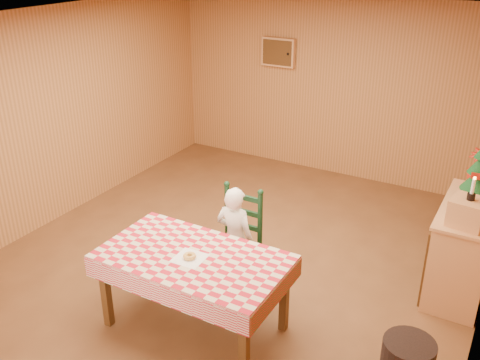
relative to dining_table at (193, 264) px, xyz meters
name	(u,v)px	position (x,y,z in m)	size (l,w,h in m)	color
ground	(231,265)	(-0.23, 1.04, -0.69)	(6.00, 6.00, 0.00)	brown
cabin_walls	(255,92)	(-0.24, 1.58, 1.14)	(5.10, 6.05, 2.65)	#B0753F
dining_table	(193,264)	(0.00, 0.00, 0.00)	(1.66, 0.96, 0.77)	#523315
ladder_chair	(238,241)	(0.00, 0.79, -0.18)	(0.44, 0.40, 1.08)	black
seated_child	(235,239)	(0.00, 0.73, -0.13)	(0.41, 0.27, 1.12)	white
napkin	(190,258)	(0.00, -0.05, 0.08)	(0.26, 0.26, 0.00)	white
donut	(190,256)	(0.00, -0.05, 0.11)	(0.12, 0.12, 0.04)	gold
shelf_unit	(463,248)	(1.99, 1.84, -0.22)	(0.54, 1.24, 0.93)	tan
crate	(468,212)	(2.00, 1.44, 0.37)	(0.30, 0.30, 0.25)	tan
flower_arrangement	(478,167)	(1.95, 2.39, 0.44)	(0.22, 0.22, 0.40)	#9B1B0E
candle_set	(472,193)	(2.00, 1.44, 0.56)	(0.07, 0.07, 0.22)	black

